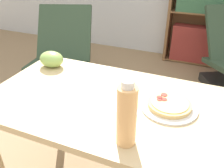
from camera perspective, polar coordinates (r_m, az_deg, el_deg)
The scene contains 6 objects.
dining_table at distance 1.24m, azimuth 0.97°, elevation -8.53°, with size 1.32×0.70×0.77m.
pizza_on_plate at distance 1.15m, azimuth 13.60°, elevation -5.02°, with size 0.27×0.27×0.04m.
grape_bunch at distance 1.54m, azimuth -14.35°, elevation 5.81°, with size 0.16×0.12×0.10m.
drink_bottle at distance 0.87m, azimuth 3.55°, elevation -7.53°, with size 0.08×0.08×0.28m.
lounge_chair_near at distance 2.69m, azimuth -11.59°, elevation 4.33°, with size 0.78×0.91×0.88m.
bookshelf at distance 3.41m, azimuth 20.68°, elevation 14.78°, with size 0.84×0.25×1.39m.
Camera 1 is at (0.48, -0.84, 1.43)m, focal length 38.00 mm.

